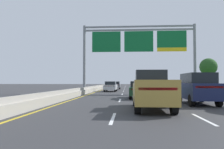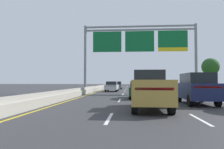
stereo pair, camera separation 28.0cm
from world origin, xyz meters
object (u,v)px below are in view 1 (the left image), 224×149
overhead_sign_gantry (139,44)px  pickup_truck_gold (152,90)px  car_blue_right_lane_sedan (153,86)px  car_silver_left_lane_sedan (111,86)px  car_darkgreen_centre_lane_sedan (139,89)px  car_navy_right_lane_suv (197,88)px  roadside_tree_far (208,67)px  car_grey_left_lane_sedan (116,85)px

overhead_sign_gantry → pickup_truck_gold: (-0.19, -17.42, -5.44)m
pickup_truck_gold → car_blue_right_lane_sedan: pickup_truck_gold is taller
overhead_sign_gantry → car_silver_left_lane_sedan: size_ratio=3.39×
pickup_truck_gold → car_silver_left_lane_sedan: size_ratio=1.22×
car_silver_left_lane_sedan → car_darkgreen_centre_lane_sedan: bearing=-164.2°
car_silver_left_lane_sedan → car_navy_right_lane_suv: bearing=-157.7°
car_navy_right_lane_suv → roadside_tree_far: (11.41, 30.20, 3.37)m
pickup_truck_gold → car_navy_right_lane_suv: 4.65m
pickup_truck_gold → car_darkgreen_centre_lane_sedan: pickup_truck_gold is taller
car_darkgreen_centre_lane_sedan → car_silver_left_lane_sedan: bearing=14.4°
car_darkgreen_centre_lane_sedan → car_grey_left_lane_sedan: (-3.43, 26.06, 0.00)m
overhead_sign_gantry → car_silver_left_lane_sedan: overhead_sign_gantry is taller
overhead_sign_gantry → car_navy_right_lane_suv: size_ratio=3.20×
pickup_truck_gold → car_navy_right_lane_suv: pickup_truck_gold is taller
car_darkgreen_centre_lane_sedan → car_navy_right_lane_suv: 6.25m
pickup_truck_gold → car_grey_left_lane_sedan: pickup_truck_gold is taller
overhead_sign_gantry → pickup_truck_gold: bearing=-90.6°
car_blue_right_lane_sedan → car_grey_left_lane_sedan: bearing=50.5°
roadside_tree_far → car_grey_left_lane_sedan: bearing=177.3°
pickup_truck_gold → car_darkgreen_centre_lane_sedan: bearing=2.6°
car_darkgreen_centre_lane_sedan → car_grey_left_lane_sedan: size_ratio=1.00×
overhead_sign_gantry → car_darkgreen_centre_lane_sedan: bearing=-92.9°
overhead_sign_gantry → car_darkgreen_centre_lane_sedan: overhead_sign_gantry is taller
car_silver_left_lane_sedan → roadside_tree_far: (18.76, 10.92, 3.65)m
pickup_truck_gold → car_darkgreen_centre_lane_sedan: 8.18m
car_blue_right_lane_sedan → roadside_tree_far: roadside_tree_far is taller
car_silver_left_lane_sedan → car_navy_right_lane_suv: car_navy_right_lane_suv is taller
roadside_tree_far → overhead_sign_gantry: bearing=-132.6°
car_darkgreen_centre_lane_sedan → car_blue_right_lane_sedan: size_ratio=0.99×
car_grey_left_lane_sedan → roadside_tree_far: roadside_tree_far is taller
overhead_sign_gantry → car_blue_right_lane_sedan: overhead_sign_gantry is taller
car_navy_right_lane_suv → car_blue_right_lane_sedan: car_navy_right_lane_suv is taller
pickup_truck_gold → overhead_sign_gantry: bearing=-0.0°
car_darkgreen_centre_lane_sedan → car_grey_left_lane_sedan: bearing=7.5°
car_silver_left_lane_sedan → roadside_tree_far: 22.01m
car_darkgreen_centre_lane_sedan → car_grey_left_lane_sedan: same height
pickup_truck_gold → roadside_tree_far: size_ratio=0.87×
car_blue_right_lane_sedan → roadside_tree_far: size_ratio=0.72×
car_grey_left_lane_sedan → car_navy_right_lane_suv: size_ratio=0.94×
car_navy_right_lane_suv → pickup_truck_gold: bearing=132.5°
car_navy_right_lane_suv → car_blue_right_lane_sedan: (-0.08, 25.58, -0.28)m
overhead_sign_gantry → car_navy_right_lane_suv: 15.60m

